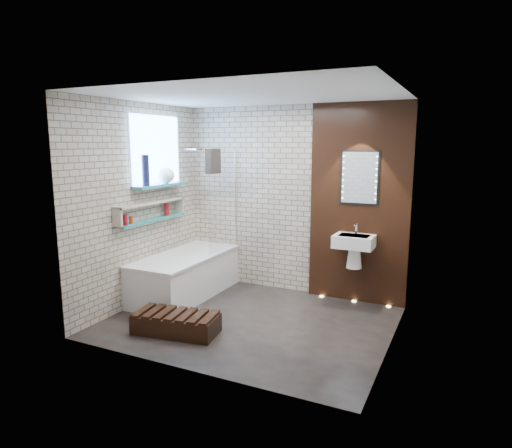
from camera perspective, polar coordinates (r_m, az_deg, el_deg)
The scene contains 15 objects.
ground at distance 5.46m, azimuth -0.70°, elevation -12.22°, with size 3.20×3.20×0.00m, color black.
room_shell at distance 5.11m, azimuth -0.73°, elevation 1.39°, with size 3.24×3.20×2.60m.
walnut_panel at distance 5.99m, azimuth 12.95°, elevation 2.43°, with size 1.30×0.06×2.60m, color black.
clerestory_window at distance 6.19m, azimuth -12.52°, elevation 8.28°, with size 0.18×1.00×0.94m.
display_niche at distance 6.07m, azimuth -13.14°, elevation 1.57°, with size 0.14×1.30×0.26m.
bathtub at distance 6.32m, azimuth -8.92°, elevation -6.39°, with size 0.79×1.74×0.70m.
bath_screen at distance 6.30m, azimuth -4.24°, elevation 2.84°, with size 0.01×0.78×1.40m, color white.
towel at distance 6.04m, azimuth -5.47°, elevation 7.94°, with size 0.10×0.25×0.33m, color black.
shower_head at distance 6.52m, azimuth -7.38°, elevation 9.39°, with size 0.18×0.18×0.02m, color silver.
washbasin at distance 5.89m, azimuth 12.33°, elevation -2.73°, with size 0.50×0.36×0.58m.
led_mirror at distance 5.92m, azimuth 13.00°, elevation 5.74°, with size 0.50×0.02×0.70m.
walnut_step at distance 5.19m, azimuth -10.10°, elevation -12.37°, with size 0.93×0.41×0.21m, color black.
niche_bottles at distance 6.06m, azimuth -13.27°, elevation 1.29°, with size 0.07×0.89×0.17m.
sill_vases at distance 6.16m, azimuth -11.93°, elevation 6.23°, with size 0.21×0.58×0.39m.
floor_uplights at distance 6.23m, azimuth 12.33°, elevation -9.54°, with size 0.96×0.06×0.01m.
Camera 1 is at (2.24, -4.53, 2.08)m, focal length 31.53 mm.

